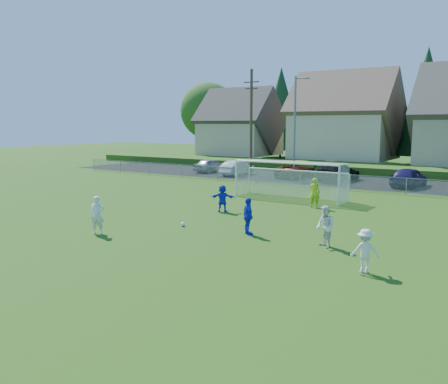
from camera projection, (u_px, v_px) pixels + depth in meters
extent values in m
plane|color=#193D0C|center=(110.00, 253.00, 18.27)|extent=(160.00, 160.00, 0.00)
plane|color=black|center=(348.00, 181.00, 40.95)|extent=(60.00, 60.00, 0.00)
cube|color=#1E420F|center=(374.00, 170.00, 47.08)|extent=(70.00, 6.00, 0.80)
sphere|color=white|center=(183.00, 224.00, 22.89)|extent=(0.22, 0.22, 0.22)
imported|color=white|center=(97.00, 215.00, 21.27)|extent=(0.75, 0.68, 1.71)
imported|color=white|center=(325.00, 227.00, 18.95)|extent=(1.04, 1.00, 1.69)
imported|color=white|center=(365.00, 251.00, 15.75)|extent=(1.10, 0.93, 1.48)
imported|color=#162CD4|center=(248.00, 216.00, 21.14)|extent=(1.02, 0.93, 1.67)
imported|color=#162CD4|center=(223.00, 198.00, 26.69)|extent=(1.49, 0.91, 1.53)
imported|color=#A6C717|center=(315.00, 193.00, 28.00)|extent=(0.71, 0.53, 1.77)
imported|color=#A0A4A8|center=(211.00, 165.00, 48.50)|extent=(2.17, 4.25, 1.38)
imported|color=white|center=(237.00, 168.00, 45.59)|extent=(1.56, 4.24, 1.39)
imported|color=#5F1B0A|center=(296.00, 170.00, 43.70)|extent=(2.47, 4.97, 1.35)
imported|color=black|center=(338.00, 172.00, 41.04)|extent=(2.71, 5.47, 1.53)
imported|color=#1C164D|center=(409.00, 177.00, 37.18)|extent=(2.25, 4.66, 1.53)
cylinder|color=white|center=(236.00, 178.00, 32.46)|extent=(0.12, 0.12, 2.44)
cylinder|color=white|center=(339.00, 186.00, 28.47)|extent=(0.12, 0.12, 2.44)
cylinder|color=white|center=(284.00, 163.00, 30.29)|extent=(7.30, 0.12, 0.12)
cylinder|color=white|center=(249.00, 180.00, 33.99)|extent=(0.08, 0.08, 1.80)
cylinder|color=white|center=(349.00, 188.00, 30.00)|extent=(0.08, 0.08, 1.80)
cylinder|color=white|center=(296.00, 171.00, 31.87)|extent=(7.30, 0.08, 0.08)
cube|color=silver|center=(296.00, 184.00, 32.00)|extent=(7.30, 0.02, 1.80)
cube|color=silver|center=(243.00, 177.00, 33.20)|extent=(0.02, 1.80, 2.44)
cube|color=silver|center=(344.00, 184.00, 29.21)|extent=(0.02, 1.80, 2.44)
cube|color=silver|center=(291.00, 162.00, 31.03)|extent=(7.30, 1.80, 0.02)
cube|color=gray|center=(325.00, 173.00, 36.24)|extent=(52.00, 0.03, 0.03)
cube|color=gray|center=(325.00, 181.00, 36.33)|extent=(52.00, 0.02, 1.14)
cylinder|color=gray|center=(94.00, 165.00, 50.55)|extent=(0.06, 0.06, 1.20)
cylinder|color=gray|center=(325.00, 181.00, 36.33)|extent=(0.06, 0.06, 1.20)
cylinder|color=slate|center=(295.00, 129.00, 41.53)|extent=(0.18, 0.18, 9.00)
cylinder|color=slate|center=(301.00, 78.00, 40.64)|extent=(1.20, 0.12, 0.12)
cube|color=slate|center=(307.00, 78.00, 40.32)|extent=(0.36, 0.18, 0.12)
cylinder|color=#473321|center=(251.00, 123.00, 45.02)|extent=(0.26, 0.26, 10.00)
cube|color=#473321|center=(251.00, 82.00, 44.47)|extent=(1.60, 0.10, 0.10)
cube|color=#473321|center=(251.00, 89.00, 44.56)|extent=(1.30, 0.10, 0.10)
cube|color=tan|center=(240.00, 138.00, 63.41)|extent=(9.00, 8.00, 4.50)
pyramid|color=#423D38|center=(240.00, 87.00, 62.46)|extent=(9.90, 8.80, 4.41)
cube|color=#C6B58E|center=(344.00, 135.00, 56.51)|extent=(11.00, 9.00, 5.50)
pyramid|color=brown|center=(346.00, 69.00, 55.40)|extent=(12.10, 9.90, 4.96)
cylinder|color=#382616|center=(209.00, 143.00, 71.24)|extent=(0.36, 0.36, 3.96)
sphere|color=#2B5B19|center=(208.00, 111.00, 70.55)|extent=(8.36, 8.36, 8.36)
cylinder|color=#382616|center=(280.00, 153.00, 69.27)|extent=(0.30, 0.30, 1.20)
cone|color=#143819|center=(281.00, 109.00, 68.34)|extent=(6.76, 6.76, 11.70)
cylinder|color=#382616|center=(349.00, 156.00, 64.62)|extent=(0.30, 0.30, 1.20)
cone|color=#143819|center=(351.00, 111.00, 63.76)|extent=(6.24, 6.24, 10.80)
cylinder|color=#382616|center=(422.00, 160.00, 56.68)|extent=(0.30, 0.30, 1.20)
cone|color=#143819|center=(426.00, 102.00, 55.69)|extent=(7.28, 7.28, 12.60)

